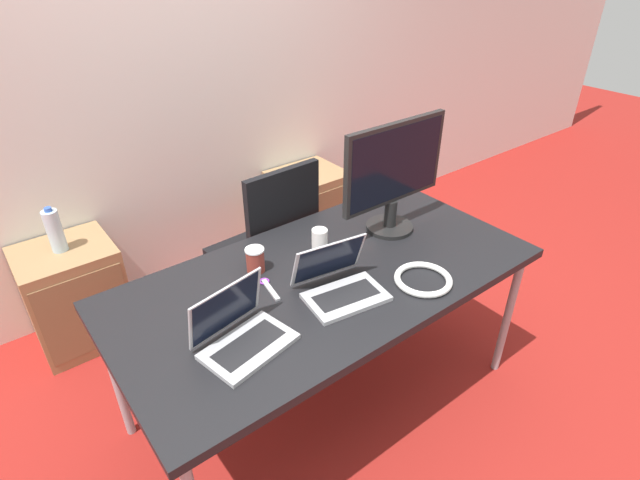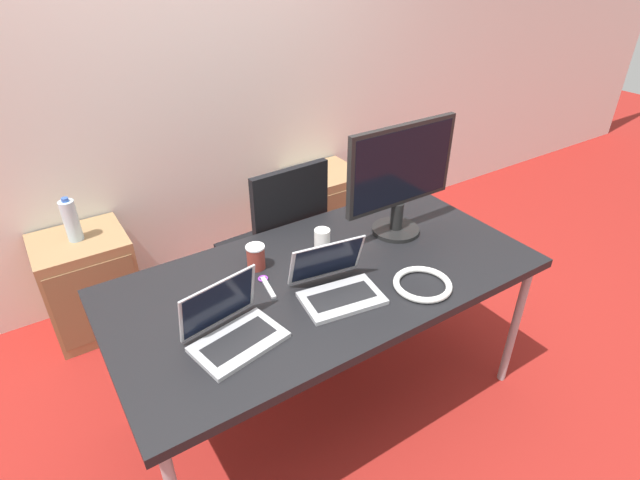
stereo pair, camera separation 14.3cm
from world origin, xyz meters
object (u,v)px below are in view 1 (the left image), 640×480
(cable_coil, at_px, (423,279))
(water_bottle, at_px, (55,231))
(office_chair, at_px, (267,265))
(coffee_cup_white, at_px, (320,241))
(laptop_left, at_px, (241,333))
(cabinet_right, at_px, (308,211))
(laptop_right, at_px, (340,284))
(cabinet_left, at_px, (76,295))
(monitor, at_px, (394,174))
(mouse, at_px, (348,259))
(coffee_cup_brown, at_px, (255,260))

(cable_coil, bearing_deg, water_bottle, 126.27)
(office_chair, distance_m, coffee_cup_white, 0.71)
(water_bottle, bearing_deg, laptop_left, -76.81)
(cabinet_right, height_order, laptop_right, laptop_right)
(cabinet_left, height_order, cabinet_right, same)
(office_chair, xyz_separation_m, cable_coil, (0.16, -1.00, 0.41))
(cabinet_left, distance_m, cabinet_right, 1.62)
(office_chair, relative_size, monitor, 1.76)
(coffee_cup_white, bearing_deg, laptop_left, -152.28)
(laptop_right, xyz_separation_m, mouse, (0.17, 0.15, -0.03))
(laptop_left, height_order, coffee_cup_brown, laptop_left)
(cable_coil, bearing_deg, mouse, 116.87)
(cabinet_left, xyz_separation_m, water_bottle, (0.00, 0.00, 0.42))
(water_bottle, relative_size, mouse, 4.32)
(coffee_cup_white, bearing_deg, monitor, -7.19)
(mouse, distance_m, coffee_cup_brown, 0.41)
(laptop_left, relative_size, cable_coil, 1.44)
(water_bottle, relative_size, coffee_cup_white, 2.23)
(office_chair, xyz_separation_m, cabinet_left, (-0.95, 0.51, -0.08))
(cabinet_left, height_order, monitor, monitor)
(water_bottle, bearing_deg, monitor, -40.16)
(cabinet_right, relative_size, coffee_cup_white, 5.33)
(cabinet_left, relative_size, monitor, 1.01)
(laptop_left, relative_size, laptop_right, 1.02)
(water_bottle, relative_size, cable_coil, 1.03)
(monitor, bearing_deg, office_chair, 121.46)
(water_bottle, bearing_deg, cable_coil, -53.73)
(office_chair, relative_size, water_bottle, 4.15)
(cable_coil, bearing_deg, cabinet_left, 126.31)
(laptop_left, xyz_separation_m, coffee_cup_brown, (0.28, 0.36, 0.01))
(cabinet_left, xyz_separation_m, monitor, (1.31, -1.10, 0.77))
(water_bottle, bearing_deg, coffee_cup_brown, -59.41)
(cabinet_left, distance_m, laptop_right, 1.65)
(cabinet_left, height_order, coffee_cup_white, coffee_cup_white)
(monitor, bearing_deg, water_bottle, 139.84)
(laptop_right, xyz_separation_m, coffee_cup_brown, (-0.19, 0.35, 0.01))
(laptop_right, distance_m, coffee_cup_brown, 0.39)
(monitor, relative_size, cable_coil, 2.43)
(laptop_right, bearing_deg, monitor, 25.39)
(cabinet_left, height_order, laptop_left, laptop_left)
(office_chair, bearing_deg, coffee_cup_white, -93.54)
(mouse, xyz_separation_m, coffee_cup_white, (-0.04, 0.15, 0.04))
(office_chair, relative_size, mouse, 17.91)
(cabinet_right, bearing_deg, mouse, -119.08)
(monitor, distance_m, coffee_cup_brown, 0.76)
(water_bottle, relative_size, laptop_left, 0.71)
(monitor, bearing_deg, laptop_right, -154.61)
(water_bottle, xyz_separation_m, laptop_right, (0.78, -1.36, 0.10))
(monitor, distance_m, coffee_cup_white, 0.47)
(coffee_cup_white, distance_m, coffee_cup_brown, 0.32)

